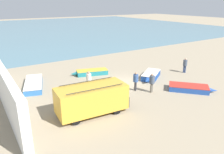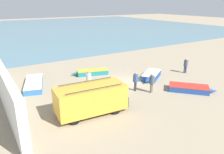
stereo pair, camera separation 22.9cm
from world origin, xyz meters
name	(u,v)px [view 2 (the right image)]	position (x,y,z in m)	size (l,w,h in m)	color
ground_plane	(126,83)	(0.00, 0.00, 0.00)	(200.00, 200.00, 0.00)	gray
sea_water	(22,30)	(0.00, 52.00, 0.00)	(120.00, 80.00, 0.01)	slate
harbor_wall	(3,86)	(-11.05, 1.00, 1.69)	(0.50, 15.17, 3.38)	silver
parked_van	(91,98)	(-5.89, -3.80, 1.19)	(5.35, 2.57, 2.27)	gold
fishing_rowboat_0	(151,76)	(3.11, -0.33, 0.32)	(3.77, 2.98, 0.64)	navy
fishing_rowboat_1	(91,72)	(-1.70, 4.35, 0.27)	(4.27, 2.26, 0.55)	#1E757F
fishing_rowboat_2	(34,83)	(-8.11, 4.15, 0.28)	(2.83, 5.69, 0.56)	#2D66AD
fishing_rowboat_3	(190,88)	(3.77, -4.91, 0.26)	(3.63, 3.85, 0.52)	#234CA3
fisherman_0	(152,81)	(0.52, -3.24, 1.09)	(0.48, 0.48, 1.82)	#5B564C
fisherman_1	(136,80)	(-0.42, -2.08, 1.07)	(0.47, 0.47, 1.79)	#38383D
fisherman_2	(186,64)	(7.80, -0.97, 1.04)	(0.46, 0.46, 1.75)	navy
fisherman_3	(89,78)	(-3.92, 0.53, 1.07)	(0.47, 0.47, 1.79)	#5B564C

